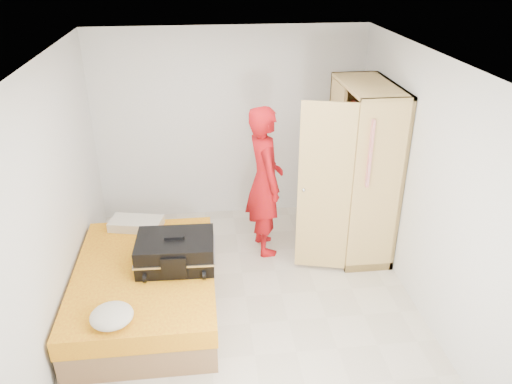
{
  "coord_description": "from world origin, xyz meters",
  "views": [
    {
      "loc": [
        -0.4,
        -4.4,
        3.47
      ],
      "look_at": [
        0.18,
        0.56,
        1.0
      ],
      "focal_mm": 35.0,
      "sensor_mm": 36.0,
      "label": 1
    }
  ],
  "objects": [
    {
      "name": "bed",
      "position": [
        -1.05,
        -0.06,
        0.25
      ],
      "size": [
        1.42,
        2.02,
        0.5
      ],
      "color": "olive",
      "rests_on": "ground"
    },
    {
      "name": "room",
      "position": [
        0.0,
        0.0,
        1.3
      ],
      "size": [
        4.0,
        4.02,
        2.6
      ],
      "color": "beige",
      "rests_on": "ground"
    },
    {
      "name": "suitcase",
      "position": [
        -0.72,
        -0.02,
        0.65
      ],
      "size": [
        0.82,
        0.62,
        0.34
      ],
      "rotation": [
        0.0,
        0.0,
        -0.03
      ],
      "color": "black",
      "rests_on": "bed"
    },
    {
      "name": "wardrobe",
      "position": [
        1.45,
        0.86,
        1.0
      ],
      "size": [
        1.15,
        1.2,
        2.1
      ],
      "color": "#E2B86E",
      "rests_on": "ground"
    },
    {
      "name": "pillow",
      "position": [
        -1.2,
        0.79,
        0.55
      ],
      "size": [
        0.65,
        0.43,
        0.11
      ],
      "primitive_type": "cube",
      "rotation": [
        0.0,
        0.0,
        -0.22
      ],
      "color": "beige",
      "rests_on": "bed"
    },
    {
      "name": "person",
      "position": [
        0.33,
        0.97,
        0.93
      ],
      "size": [
        0.54,
        0.74,
        1.87
      ],
      "primitive_type": "imported",
      "rotation": [
        0.0,
        0.0,
        1.71
      ],
      "color": "#BA140B",
      "rests_on": "ground"
    },
    {
      "name": "round_cushion",
      "position": [
        -1.25,
        -0.86,
        0.57
      ],
      "size": [
        0.38,
        0.38,
        0.14
      ],
      "primitive_type": "ellipsoid",
      "color": "beige",
      "rests_on": "bed"
    }
  ]
}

